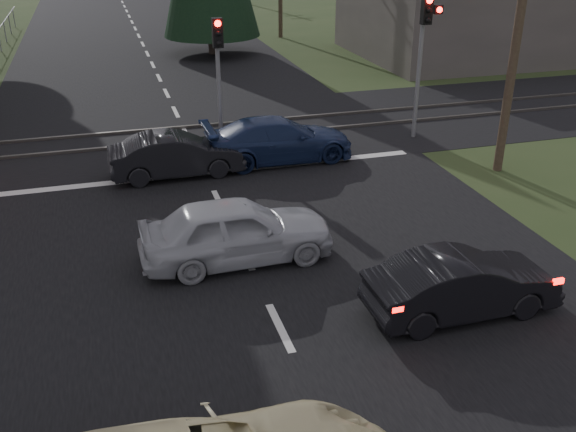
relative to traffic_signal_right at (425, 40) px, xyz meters
name	(u,v)px	position (x,y,z in m)	size (l,w,h in m)	color
ground	(280,328)	(-7.55, -9.47, -3.31)	(120.00, 120.00, 0.00)	#2B3D1B
road	(196,154)	(-7.55, 0.53, -3.31)	(14.00, 100.00, 0.01)	black
rail_corridor	(187,135)	(-7.55, 2.53, -3.31)	(120.00, 8.00, 0.01)	black
stop_line	(205,173)	(-7.55, -1.27, -3.30)	(13.00, 0.35, 0.00)	silver
rail_near	(190,141)	(-7.55, 1.73, -3.26)	(120.00, 0.12, 0.10)	#59544C
rail_far	(183,127)	(-7.55, 3.33, -3.26)	(120.00, 0.12, 0.10)	#59544C
traffic_signal_right	(425,40)	(0.00, 0.00, 0.00)	(0.68, 0.48, 4.70)	slate
traffic_signal_center	(218,60)	(-6.55, 1.20, -0.51)	(0.32, 0.48, 4.10)	slate
utility_pole_near	(521,6)	(0.95, -3.47, 1.41)	(1.80, 0.26, 9.00)	#4C3D2D
building_right	(489,16)	(10.45, 12.53, -1.31)	(14.00, 10.00, 4.00)	#59514C
dark_hatchback	(462,285)	(-4.08, -9.94, -2.70)	(1.30, 3.73, 1.23)	black
silver_car	(236,231)	(-7.75, -6.69, -2.59)	(1.70, 4.23, 1.44)	#ABAEB3
blue_sedan	(278,140)	(-5.15, -0.82, -2.64)	(1.89, 4.66, 1.35)	#182549
dark_car_far	(177,155)	(-8.34, -1.22, -2.68)	(1.35, 3.86, 1.27)	black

